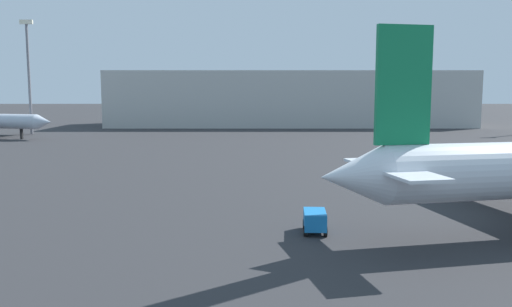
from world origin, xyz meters
TOP-DOWN VIEW (x-y plane):
  - baggage_cart at (0.42, 21.71)m, footprint 1.50×2.47m
  - light_mast_left at (-46.01, 91.23)m, footprint 2.40×0.50m
  - terminal_building at (4.65, 116.70)m, footprint 82.62×22.37m

SIDE VIEW (x-z plane):
  - baggage_cart at x=0.42m, z-range 0.11..1.41m
  - terminal_building at x=4.65m, z-range 0.00..12.60m
  - light_mast_left at x=-46.01m, z-range 1.28..22.70m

